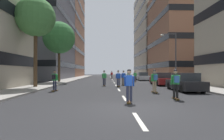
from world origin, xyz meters
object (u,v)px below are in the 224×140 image
object	(u,v)px
parked_car_far	(185,83)
skater_7	(112,74)
street_tree_mid	(36,17)
skater_6	(104,77)
skater_1	(129,84)
skater_5	(129,75)
skater_4	(118,78)
skater_2	(135,76)
street_tree_near	(59,38)
skater_9	(123,77)
skater_0	(155,80)
skater_8	(176,82)
skater_3	(55,79)
parked_car_mid	(142,77)
streetlamp_right	(173,52)
parked_car_near	(161,79)

from	to	relation	value
parked_car_far	skater_7	world-z (taller)	skater_7
street_tree_mid	skater_6	xyz separation A→B (m)	(6.82, 2.44, -6.06)
skater_7	skater_1	bearing A→B (deg)	-89.90
parked_car_far	skater_5	size ratio (longest dim) A/B	2.47
skater_4	skater_5	world-z (taller)	same
skater_5	skater_2	bearing A→B (deg)	-66.24
street_tree_near	street_tree_mid	bearing A→B (deg)	-90.00
skater_4	skater_9	distance (m)	2.16
street_tree_mid	skater_9	bearing A→B (deg)	20.44
skater_0	skater_8	distance (m)	3.34
skater_0	skater_3	xyz separation A→B (m)	(-8.03, 1.30, 0.00)
skater_0	skater_5	world-z (taller)	same
street_tree_near	skater_1	distance (m)	20.21
skater_3	skater_5	world-z (taller)	same
skater_1	skater_8	world-z (taller)	same
street_tree_mid	skater_7	size ratio (longest dim) A/B	5.00
skater_2	skater_0	bearing A→B (deg)	-93.21
skater_3	skater_5	distance (m)	17.28
parked_car_mid	skater_8	size ratio (longest dim) A/B	2.47
skater_1	skater_9	size ratio (longest dim) A/B	1.00
street_tree_mid	parked_car_mid	bearing A→B (deg)	47.34
skater_2	skater_3	world-z (taller)	same
skater_7	skater_8	xyz separation A→B (m)	(2.93, -30.57, 0.03)
parked_car_far	skater_3	size ratio (longest dim) A/B	2.47
streetlamp_right	skater_6	world-z (taller)	streetlamp_right
parked_car_far	skater_1	bearing A→B (deg)	-133.98
streetlamp_right	skater_4	bearing A→B (deg)	-153.93
parked_car_far	skater_4	bearing A→B (deg)	139.79
parked_car_far	skater_0	bearing A→B (deg)	-157.31
skater_4	parked_car_near	bearing A→B (deg)	20.73
street_tree_near	skater_1	bearing A→B (deg)	-64.68
skater_1	street_tree_mid	bearing A→B (deg)	133.56
parked_car_mid	street_tree_near	distance (m)	16.12
streetlamp_right	skater_5	distance (m)	9.30
street_tree_mid	skater_1	xyz separation A→B (m)	(8.30, -8.72, -6.06)
parked_car_near	skater_3	size ratio (longest dim) A/B	2.47
parked_car_near	skater_4	bearing A→B (deg)	-159.27
skater_3	skater_9	world-z (taller)	same
street_tree_near	skater_5	xyz separation A→B (m)	(10.85, 3.44, -5.65)
street_tree_near	skater_7	bearing A→B (deg)	59.72
parked_car_far	skater_8	size ratio (longest dim) A/B	2.47
skater_8	skater_9	bearing A→B (deg)	100.49
skater_2	skater_7	bearing A→B (deg)	105.27
street_tree_near	skater_1	size ratio (longest dim) A/B	5.01
parked_car_near	parked_car_far	xyz separation A→B (m)	(0.00, -6.52, 0.00)
skater_1	skater_9	distance (m)	12.15
street_tree_near	skater_0	world-z (taller)	street_tree_near
parked_car_mid	skater_2	distance (m)	4.87
parked_car_far	streetlamp_right	size ratio (longest dim) A/B	0.68
parked_car_near	skater_6	distance (m)	6.95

